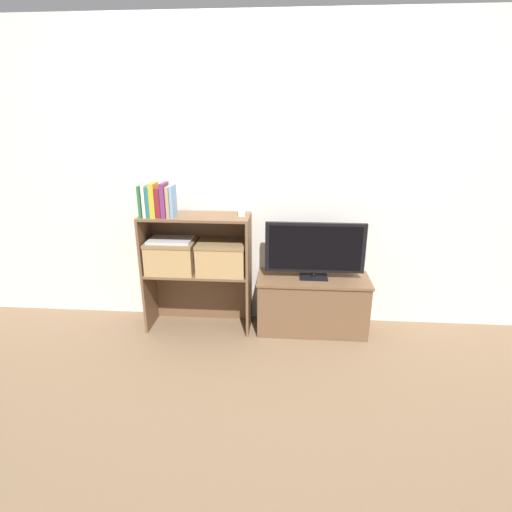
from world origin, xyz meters
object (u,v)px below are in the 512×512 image
book_forest (142,201)px  storage_basket_left (172,255)px  tv (315,249)px  laptop (171,240)px  book_skyblue (173,201)px  book_teal (150,202)px  book_plum (165,200)px  storage_basket_right (222,256)px  tv_stand (312,304)px  book_tan (169,202)px  book_maroon (160,202)px  baby_monitor (242,210)px  book_ivory (146,200)px  book_mustard (154,200)px

book_forest → storage_basket_left: book_forest is taller
tv → laptop: bearing=-178.4°
tv → book_skyblue: book_skyblue is taller
book_teal → laptop: 0.34m
book_plum → storage_basket_right: (0.41, 0.05, -0.45)m
tv_stand → book_skyblue: size_ratio=3.74×
book_tan → book_maroon: bearing=180.0°
baby_monitor → book_ivory: bearing=-175.2°
baby_monitor → laptop: 0.62m
book_maroon → book_forest: bearing=180.0°
book_tan → book_plum: bearing=180.0°
book_plum → baby_monitor: 0.58m
book_mustard → storage_basket_right: bearing=5.3°
book_tan → laptop: book_tan is taller
book_skyblue → book_tan: bearing=180.0°
book_mustard → book_maroon: size_ratio=1.16×
book_teal → laptop: bearing=20.4°
tv → storage_basket_left: size_ratio=2.03×
tv_stand → tv: size_ratio=1.15×
baby_monitor → laptop: (-0.57, -0.01, -0.25)m
book_ivory → book_mustard: bearing=0.0°
tv → book_forest: bearing=-176.7°
tv → book_teal: (-1.26, -0.08, 0.37)m
tv → storage_basket_left: (-1.14, -0.03, -0.07)m
book_tan → baby_monitor: 0.55m
book_tan → tv: bearing=4.0°
book_teal → storage_basket_left: bearing=20.4°
book_teal → storage_basket_left: book_teal is taller
book_forest → baby_monitor: 0.76m
tv_stand → book_plum: bearing=-176.1°
laptop → baby_monitor: bearing=1.5°
tv → book_forest: book_forest is taller
book_mustard → laptop: bearing=27.2°
book_tan → laptop: size_ratio=0.69×
book_teal → storage_basket_left: size_ratio=0.60×
book_forest → book_skyblue: (0.24, 0.00, -0.00)m
book_mustard → baby_monitor: size_ratio=1.99×
book_tan → baby_monitor: bearing=6.4°
book_forest → tv_stand: bearing=3.4°
book_skyblue → baby_monitor: 0.52m
book_teal → book_maroon: book_teal is taller
laptop → book_tan: bearing=-60.9°
tv → storage_basket_right: tv is taller
storage_basket_left → book_plum: bearing=-99.7°
book_tan → storage_basket_right: 0.58m
book_plum → laptop: book_plum is taller
book_teal → baby_monitor: 0.70m
baby_monitor → storage_basket_right: 0.41m
book_plum → storage_basket_left: bearing=80.3°
tv_stand → storage_basket_left: size_ratio=2.34×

